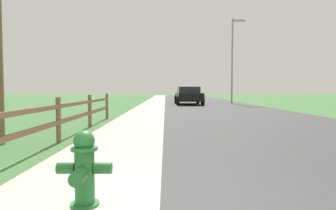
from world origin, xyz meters
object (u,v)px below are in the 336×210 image
(fire_hydrant, at_px, (84,168))
(street_lamp, at_px, (233,54))
(parked_car_beige, at_px, (185,93))
(parked_car_blue, at_px, (188,94))
(parked_suv_black, at_px, (188,95))

(fire_hydrant, distance_m, street_lamp, 24.55)
(fire_hydrant, relative_size, parked_car_beige, 0.17)
(fire_hydrant, distance_m, parked_car_blue, 29.66)
(parked_suv_black, distance_m, parked_car_beige, 17.55)
(fire_hydrant, xyz_separation_m, street_lamp, (6.66, 23.31, 3.85))
(fire_hydrant, bearing_deg, parked_suv_black, 82.92)
(fire_hydrant, bearing_deg, parked_car_beige, 84.95)
(fire_hydrant, distance_m, parked_suv_black, 21.67)
(fire_hydrant, xyz_separation_m, parked_suv_black, (2.67, 21.50, 0.35))
(parked_suv_black, distance_m, street_lamp, 5.61)
(parked_car_blue, bearing_deg, parked_suv_black, -94.08)
(parked_suv_black, relative_size, parked_car_beige, 1.03)
(parked_suv_black, bearing_deg, parked_car_blue, 85.92)
(parked_car_blue, xyz_separation_m, parked_car_beige, (0.21, 9.55, 0.02))
(street_lamp, bearing_deg, parked_car_blue, 119.05)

